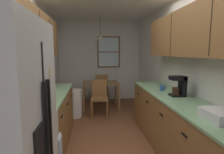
{
  "coord_description": "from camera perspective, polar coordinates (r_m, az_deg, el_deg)",
  "views": [
    {
      "loc": [
        -0.27,
        -2.32,
        1.57
      ],
      "look_at": [
        0.13,
        1.23,
        1.08
      ],
      "focal_mm": 28.99,
      "sensor_mm": 36.0,
      "label": 1
    }
  ],
  "objects": [
    {
      "name": "pendant_light",
      "position": [
        4.93,
        -3.7,
        12.44
      ],
      "size": [
        0.24,
        0.24,
        0.64
      ],
      "color": "black"
    },
    {
      "name": "counter_right",
      "position": [
        2.9,
        20.94,
        -15.32
      ],
      "size": [
        0.64,
        3.26,
        0.9
      ],
      "color": "brown",
      "rests_on": "ground"
    },
    {
      "name": "upper_cabinets_left",
      "position": [
        3.11,
        -23.09,
        11.95
      ],
      "size": [
        0.33,
        1.9,
        0.69
      ],
      "color": "brown"
    },
    {
      "name": "dish_rack",
      "position": [
        2.11,
        31.02,
        -10.33
      ],
      "size": [
        0.28,
        0.34,
        0.1
      ],
      "primitive_type": "cube",
      "color": "silver",
      "rests_on": "counter_right"
    },
    {
      "name": "storage_canister",
      "position": [
        2.55,
        -22.96,
        -5.7
      ],
      "size": [
        0.11,
        0.11,
        0.2
      ],
      "color": "red",
      "rests_on": "counter_left"
    },
    {
      "name": "mug_by_coffeemaker",
      "position": [
        3.28,
        15.55,
        -3.32
      ],
      "size": [
        0.12,
        0.08,
        0.1
      ],
      "color": "#335999",
      "rests_on": "counter_right"
    },
    {
      "name": "counter_left",
      "position": [
        3.31,
        -19.16,
        -12.34
      ],
      "size": [
        0.64,
        1.82,
        0.9
      ],
      "color": "brown",
      "rests_on": "ground"
    },
    {
      "name": "wall_left",
      "position": [
        3.5,
        -24.34,
        2.34
      ],
      "size": [
        0.1,
        9.0,
        2.55
      ],
      "primitive_type": "cube",
      "color": "silver",
      "rests_on": "ground"
    },
    {
      "name": "dish_towel",
      "position": [
        2.27,
        -16.01,
        -20.59
      ],
      "size": [
        0.02,
        0.16,
        0.24
      ],
      "primitive_type": "cube",
      "color": "silver"
    },
    {
      "name": "upper_cabinets_right",
      "position": [
        2.72,
        25.59,
        12.86
      ],
      "size": [
        0.33,
        2.94,
        0.68
      ],
      "color": "brown"
    },
    {
      "name": "dining_chair_far",
      "position": [
        5.59,
        -3.4,
        -3.2
      ],
      "size": [
        0.43,
        0.43,
        0.9
      ],
      "color": "brown",
      "rests_on": "ground"
    },
    {
      "name": "trash_bin",
      "position": [
        4.53,
        -11.69,
        -8.14
      ],
      "size": [
        0.36,
        0.36,
        0.67
      ],
      "primitive_type": "cylinder",
      "color": "white",
      "rests_on": "ground"
    },
    {
      "name": "ground_plane",
      "position": [
        3.68,
        -1.62,
        -17.4
      ],
      "size": [
        12.0,
        12.0,
        0.0
      ],
      "primitive_type": "plane",
      "color": "brown"
    },
    {
      "name": "table_serving_bowl",
      "position": [
        4.99,
        -2.76,
        -1.34
      ],
      "size": [
        0.18,
        0.18,
        0.06
      ],
      "primitive_type": "cylinder",
      "color": "silver",
      "rests_on": "dining_table"
    },
    {
      "name": "wall_right",
      "position": [
        3.7,
        19.63,
        2.84
      ],
      "size": [
        0.1,
        9.0,
        2.55
      ],
      "primitive_type": "cube",
      "color": "silver",
      "rests_on": "ground"
    },
    {
      "name": "coffee_maker",
      "position": [
        2.95,
        20.47,
        -2.53
      ],
      "size": [
        0.22,
        0.18,
        0.31
      ],
      "color": "black",
      "rests_on": "counter_right"
    },
    {
      "name": "wall_back",
      "position": [
        5.98,
        -3.79,
        5.0
      ],
      "size": [
        4.4,
        0.1,
        2.55
      ],
      "primitive_type": "cube",
      "color": "silver",
      "rests_on": "ground"
    },
    {
      "name": "microwave_over_range",
      "position": [
        2.0,
        -31.56,
        8.63
      ],
      "size": [
        0.39,
        0.62,
        0.35
      ],
      "color": "white"
    },
    {
      "name": "dining_table",
      "position": [
        5.0,
        -3.56,
        -3.08
      ],
      "size": [
        0.98,
        0.73,
        0.74
      ],
      "color": "brown",
      "rests_on": "ground"
    },
    {
      "name": "back_window",
      "position": [
        5.92,
        -1.03,
        7.89
      ],
      "size": [
        0.73,
        0.05,
        1.0
      ],
      "color": "brown"
    },
    {
      "name": "dining_chair_near",
      "position": [
        4.46,
        -3.98,
        -6.02
      ],
      "size": [
        0.42,
        0.42,
        0.9
      ],
      "color": "brown",
      "rests_on": "ground"
    }
  ]
}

